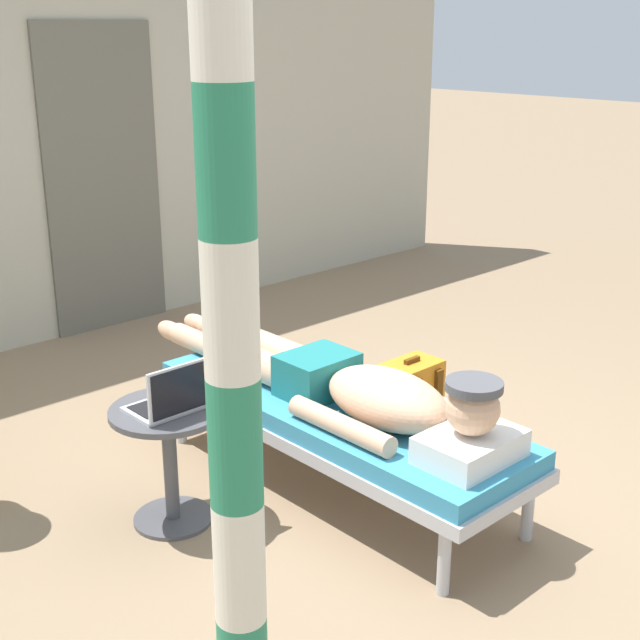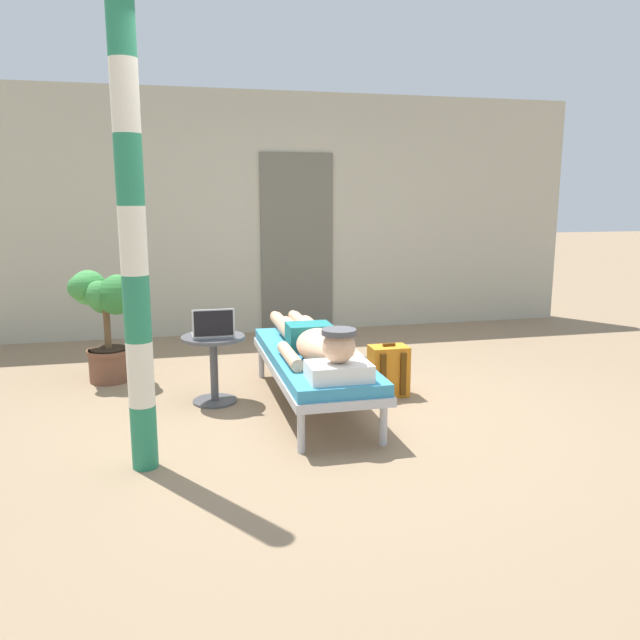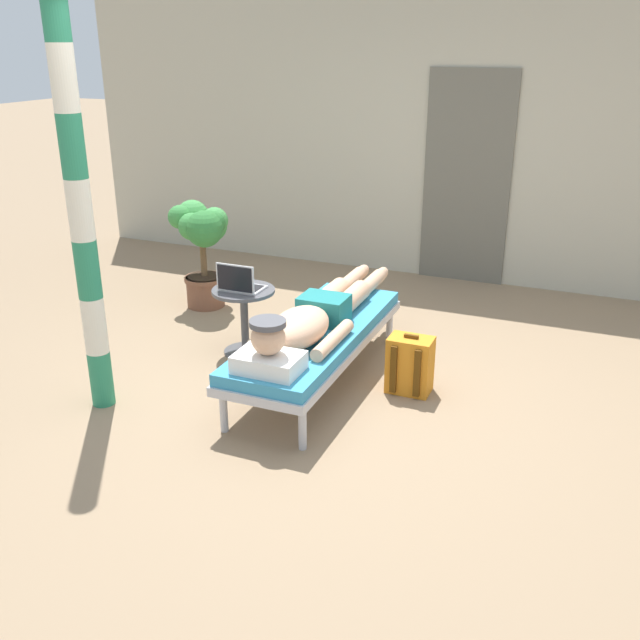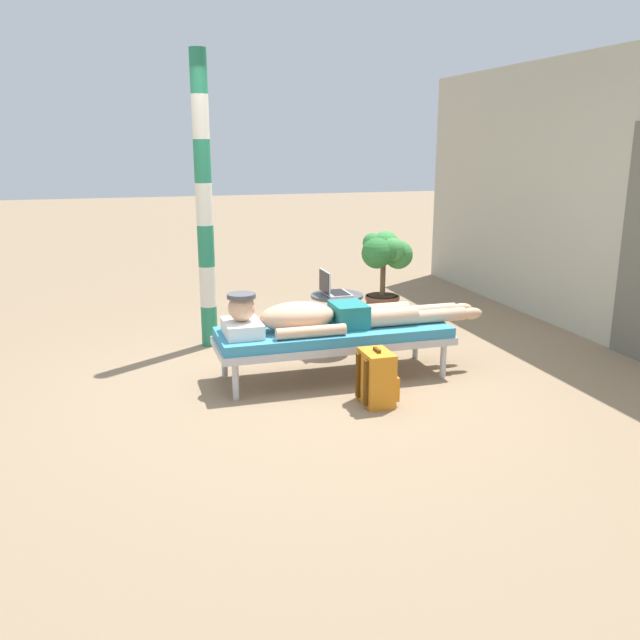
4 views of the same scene
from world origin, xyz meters
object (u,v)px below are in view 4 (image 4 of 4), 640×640
(side_table, at_px, (337,312))
(laptop, at_px, (332,288))
(porch_post, at_px, (204,204))
(lounge_chair, at_px, (334,336))
(person_reclining, at_px, (325,316))
(backpack, at_px, (377,378))
(potted_plant, at_px, (384,263))

(side_table, xyz_separation_m, laptop, (0.00, -0.05, 0.23))
(porch_post, bearing_deg, lounge_chair, 35.16)
(lounge_chair, relative_size, person_reclining, 0.88)
(porch_post, bearing_deg, laptop, 65.33)
(backpack, relative_size, potted_plant, 0.45)
(side_table, height_order, backpack, side_table)
(backpack, bearing_deg, lounge_chair, -169.01)
(lounge_chair, xyz_separation_m, potted_plant, (-1.55, 1.06, 0.29))
(person_reclining, bearing_deg, side_table, 154.98)
(lounge_chair, bearing_deg, porch_post, -144.84)
(laptop, height_order, backpack, laptop)
(backpack, bearing_deg, laptop, 176.42)
(backpack, xyz_separation_m, porch_post, (-1.84, -0.97, 1.13))
(backpack, distance_m, potted_plant, 2.43)
(backpack, relative_size, porch_post, 0.16)
(side_table, xyz_separation_m, porch_post, (-0.49, -1.11, 0.97))
(side_table, height_order, laptop, laptop)
(side_table, xyz_separation_m, backpack, (1.36, -0.14, -0.16))
(potted_plant, bearing_deg, side_table, -43.76)
(laptop, distance_m, potted_plant, 1.19)
(person_reclining, distance_m, laptop, 0.77)
(side_table, bearing_deg, lounge_chair, -20.07)
(potted_plant, xyz_separation_m, porch_post, (0.35, -1.91, 0.69))
(lounge_chair, relative_size, laptop, 6.14)
(lounge_chair, distance_m, porch_post, 1.76)
(potted_plant, height_order, porch_post, porch_post)
(backpack, height_order, potted_plant, potted_plant)
(lounge_chair, relative_size, backpack, 4.49)
(person_reclining, height_order, side_table, person_reclining)
(side_table, height_order, porch_post, porch_post)
(laptop, relative_size, potted_plant, 0.33)
(side_table, distance_m, laptop, 0.23)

